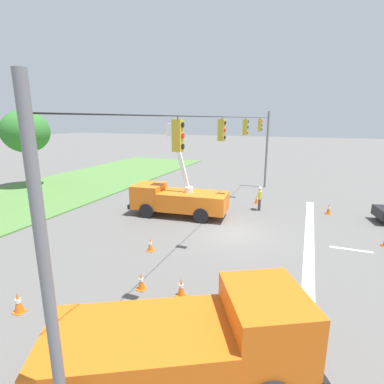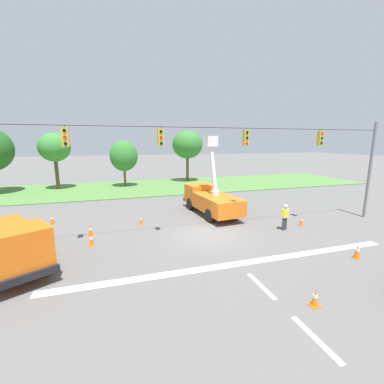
{
  "view_description": "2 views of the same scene",
  "coord_description": "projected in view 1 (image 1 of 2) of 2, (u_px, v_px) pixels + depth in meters",
  "views": [
    {
      "loc": [
        -16.18,
        -3.75,
        6.52
      ],
      "look_at": [
        1.41,
        3.11,
        1.88
      ],
      "focal_mm": 28.0,
      "sensor_mm": 36.0,
      "label": 1
    },
    {
      "loc": [
        -5.51,
        -14.51,
        5.8
      ],
      "look_at": [
        0.19,
        4.05,
        1.97
      ],
      "focal_mm": 24.0,
      "sensor_mm": 36.0,
      "label": 2
    }
  ],
  "objects": [
    {
      "name": "road_worker",
      "position": [
        260.0,
        197.0,
        21.71
      ],
      "size": [
        0.64,
        0.32,
        1.77
      ],
      "color": "#383842",
      "rests_on": "ground"
    },
    {
      "name": "traffic_cone_foreground_right",
      "position": [
        150.0,
        244.0,
        15.13
      ],
      "size": [
        0.36,
        0.36,
        0.68
      ],
      "color": "orange",
      "rests_on": "ground"
    },
    {
      "name": "ground_plane",
      "position": [
        233.0,
        233.0,
        17.52
      ],
      "size": [
        200.0,
        200.0,
        0.0
      ],
      "primitive_type": "plane",
      "color": "#605E5B"
    },
    {
      "name": "traffic_cone_mid_left",
      "position": [
        18.0,
        302.0,
        10.28
      ],
      "size": [
        0.36,
        0.36,
        0.78
      ],
      "color": "orange",
      "rests_on": "ground"
    },
    {
      "name": "traffic_cone_near_bucket",
      "position": [
        141.0,
        281.0,
        11.69
      ],
      "size": [
        0.36,
        0.36,
        0.72
      ],
      "color": "orange",
      "rests_on": "ground"
    },
    {
      "name": "lane_markings",
      "position": [
        340.0,
        248.0,
        15.51
      ],
      "size": [
        17.6,
        15.25,
        0.01
      ],
      "color": "silver",
      "rests_on": "ground"
    },
    {
      "name": "tree_east",
      "position": [
        25.0,
        132.0,
        28.06
      ],
      "size": [
        4.28,
        4.38,
        7.32
      ],
      "color": "brown",
      "rests_on": "ground"
    },
    {
      "name": "utility_truck_bucket_lift",
      "position": [
        177.0,
        197.0,
        20.45
      ],
      "size": [
        2.95,
        6.81,
        6.22
      ],
      "color": "orange",
      "rests_on": "ground"
    },
    {
      "name": "utility_truck_support_near",
      "position": [
        191.0,
        341.0,
        7.36
      ],
      "size": [
        5.21,
        6.88,
        2.39
      ],
      "color": "orange",
      "rests_on": "ground"
    },
    {
      "name": "traffic_cone_far_left",
      "position": [
        257.0,
        199.0,
        23.65
      ],
      "size": [
        0.36,
        0.36,
        0.69
      ],
      "color": "orange",
      "rests_on": "ground"
    },
    {
      "name": "signal_gantry",
      "position": [
        235.0,
        155.0,
        16.42
      ],
      "size": [
        26.2,
        0.33,
        7.2
      ],
      "color": "slate",
      "rests_on": "ground"
    },
    {
      "name": "traffic_cone_mid_right",
      "position": [
        181.0,
        287.0,
        11.25
      ],
      "size": [
        0.36,
        0.36,
        0.72
      ],
      "color": "orange",
      "rests_on": "ground"
    },
    {
      "name": "traffic_cone_lane_edge_a",
      "position": [
        329.0,
        209.0,
        20.96
      ],
      "size": [
        0.36,
        0.36,
        0.77
      ],
      "color": "orange",
      "rests_on": "ground"
    },
    {
      "name": "grass_verge",
      "position": [
        12.0,
        202.0,
        23.86
      ],
      "size": [
        56.0,
        12.0,
        0.1
      ],
      "primitive_type": "cube",
      "color": "#517F3D",
      "rests_on": "ground"
    }
  ]
}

